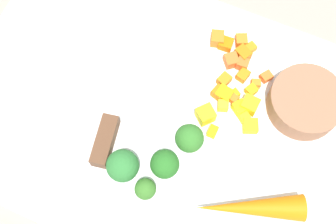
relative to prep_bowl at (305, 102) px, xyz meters
The scene contains 32 objects.
ground_plane 0.18m from the prep_bowl, 152.59° to the right, with size 4.00×4.00×0.00m, color gray.
cutting_board 0.18m from the prep_bowl, 152.59° to the right, with size 0.56×0.38×0.01m, color white.
prep_bowl is the anchor object (origin of this frame).
chef_knife 0.24m from the prep_bowl, 158.80° to the right, with size 0.08×0.31×0.02m.
whole_carrot 0.16m from the prep_bowl, 97.13° to the right, with size 0.03×0.03×0.13m, color orange.
carrot_dice_0 0.06m from the prep_bowl, 161.37° to the left, with size 0.01×0.01×0.01m, color orange.
carrot_dice_1 0.09m from the prep_bowl, 162.07° to the right, with size 0.01×0.01×0.01m, color orange.
carrot_dice_2 0.11m from the prep_bowl, 150.74° to the left, with size 0.01×0.01×0.01m, color orange.
carrot_dice_3 0.10m from the prep_bowl, 166.06° to the left, with size 0.02×0.01×0.01m, color orange.
carrot_dice_4 0.14m from the prep_bowl, 161.96° to the left, with size 0.02×0.02×0.02m, color orange.
carrot_dice_5 0.09m from the prep_bowl, behind, with size 0.02×0.01×0.01m, color orange.
carrot_dice_6 0.10m from the prep_bowl, 159.24° to the left, with size 0.02×0.02×0.02m, color orange.
carrot_dice_7 0.11m from the prep_bowl, 168.57° to the left, with size 0.02×0.02×0.02m, color orange.
carrot_dice_8 0.11m from the prep_bowl, behind, with size 0.02×0.01×0.01m, color orange.
carrot_dice_9 0.07m from the prep_bowl, behind, with size 0.01×0.01×0.01m, color orange.
carrot_dice_10 0.13m from the prep_bowl, 160.83° to the left, with size 0.02×0.02×0.01m, color orange.
carrot_dice_11 0.11m from the prep_bowl, 164.88° to the right, with size 0.02×0.02×0.01m, color orange.
carrot_dice_12 0.12m from the prep_bowl, 152.03° to the left, with size 0.02×0.02×0.01m, color orange.
pepper_dice_0 0.08m from the prep_bowl, 144.16° to the right, with size 0.01×0.01×0.01m, color yellow.
pepper_dice_1 0.07m from the prep_bowl, behind, with size 0.01×0.01×0.01m, color yellow.
pepper_dice_2 0.13m from the prep_bowl, 149.45° to the right, with size 0.02×0.02×0.02m, color yellow.
pepper_dice_3 0.08m from the prep_bowl, 153.22° to the right, with size 0.02×0.02×0.01m, color yellow.
pepper_dice_4 0.10m from the prep_bowl, 164.27° to the right, with size 0.02×0.02×0.02m, color yellow.
pepper_dice_5 0.09m from the prep_bowl, 166.36° to the right, with size 0.01×0.01×0.01m, color yellow.
pepper_dice_6 0.12m from the prep_bowl, 139.80° to the right, with size 0.01×0.01×0.01m, color yellow.
pepper_dice_7 0.07m from the prep_bowl, 155.27° to the right, with size 0.02×0.02×0.02m, color yellow.
pepper_dice_8 0.08m from the prep_bowl, 134.01° to the right, with size 0.02×0.02×0.01m, color yellow.
pepper_dice_9 0.10m from the prep_bowl, 155.53° to the right, with size 0.01×0.01×0.01m, color yellow.
broccoli_floret_0 0.16m from the prep_bowl, 137.98° to the right, with size 0.04×0.04×0.04m.
broccoli_floret_1 0.24m from the prep_bowl, 135.88° to the right, with size 0.04×0.04×0.04m.
broccoli_floret_2 0.20m from the prep_bowl, 131.32° to the right, with size 0.04×0.04×0.04m.
broccoli_floret_3 0.23m from the prep_bowl, 127.42° to the right, with size 0.03×0.03×0.03m.
Camera 1 is at (0.08, -0.18, 0.56)m, focal length 48.08 mm.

